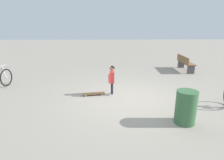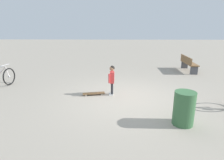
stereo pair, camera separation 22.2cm
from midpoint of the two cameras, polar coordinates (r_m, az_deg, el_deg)
ground_plane at (r=6.53m, az=3.78°, el=-5.46°), size 50.00×50.00×0.00m
child_person at (r=6.61m, az=-0.98°, el=0.88°), size 0.38×0.21×1.06m
skateboard at (r=6.80m, az=-6.44°, el=-4.07°), size 0.34×0.80×0.07m
street_bench at (r=10.93m, az=20.51°, el=4.84°), size 1.60×0.46×0.80m
trash_bin at (r=5.11m, az=20.10°, el=-7.68°), size 0.52×0.52×0.86m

